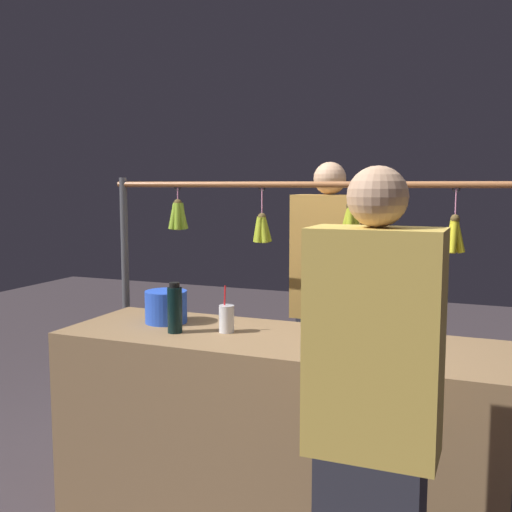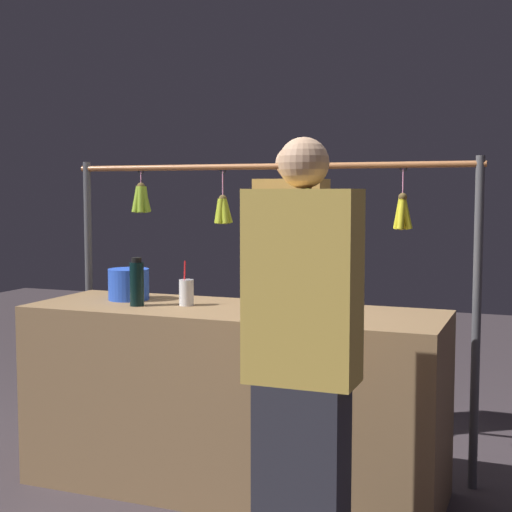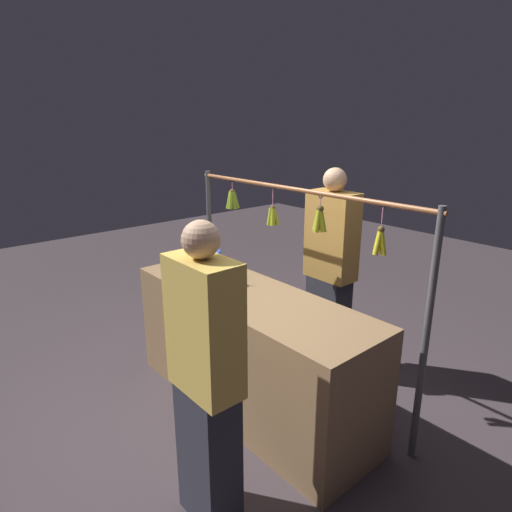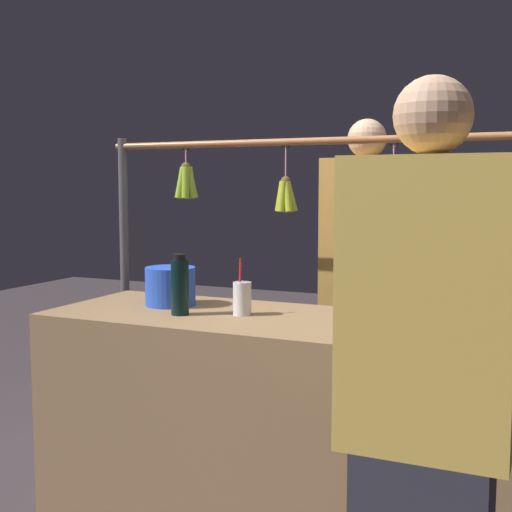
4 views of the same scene
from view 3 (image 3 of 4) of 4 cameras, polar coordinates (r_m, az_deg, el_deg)
ground_plane at (r=3.60m, az=-0.76°, el=-18.41°), size 12.00×12.00×0.00m
market_counter at (r=3.36m, az=-0.80°, el=-12.10°), size 2.06×0.67×0.91m
display_rack at (r=3.37m, az=4.70°, el=1.01°), size 2.29×0.11×1.65m
water_bottle at (r=3.42m, az=-7.23°, el=-1.21°), size 0.07×0.07×0.24m
blue_bucket at (r=3.64m, az=-6.28°, el=-0.58°), size 0.21×0.21×0.16m
drink_cup at (r=3.31m, az=-3.63°, el=-2.61°), size 0.07×0.07×0.22m
vendor_person at (r=3.75m, az=9.55°, el=-2.27°), size 0.41×0.22×1.74m
customer_person at (r=2.33m, az=-6.44°, el=-16.06°), size 0.40×0.21×1.67m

